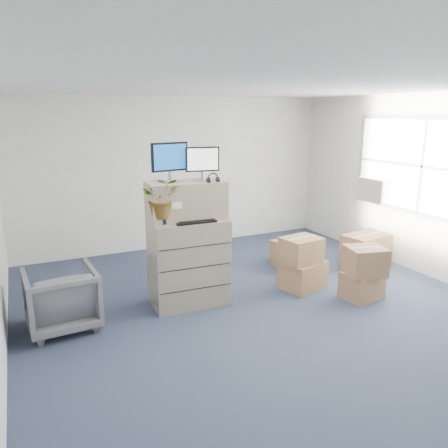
{
  "coord_description": "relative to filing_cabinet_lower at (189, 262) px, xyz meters",
  "views": [
    {
      "loc": [
        -2.7,
        -4.24,
        2.5
      ],
      "look_at": [
        -0.49,
        0.4,
        1.19
      ],
      "focal_mm": 35.0,
      "sensor_mm": 36.0,
      "label": 1
    }
  ],
  "objects": [
    {
      "name": "office_chair",
      "position": [
        -1.62,
        -0.02,
        -0.17
      ],
      "size": [
        0.83,
        0.78,
        0.81
      ],
      "primitive_type": "imported",
      "rotation": [
        0.0,
        0.0,
        3.2
      ],
      "color": "#56565A",
      "rests_on": "ground"
    },
    {
      "name": "phone_dock",
      "position": [
        -0.03,
        0.01,
        0.62
      ],
      "size": [
        0.06,
        0.05,
        0.14
      ],
      "rotation": [
        0.0,
        0.0,
        -0.05
      ],
      "color": "silver",
      "rests_on": "filing_cabinet_lower"
    },
    {
      "name": "keyboard",
      "position": [
        0.03,
        -0.17,
        0.59
      ],
      "size": [
        0.53,
        0.24,
        0.03
      ],
      "primitive_type": "cube",
      "rotation": [
        0.0,
        0.0,
        -0.04
      ],
      "color": "black",
      "rests_on": "filing_cabinet_lower"
    },
    {
      "name": "filing_cabinet_upper",
      "position": [
        0.0,
        0.05,
        0.82
      ],
      "size": [
        1.01,
        0.54,
        0.49
      ],
      "primitive_type": "cube",
      "rotation": [
        0.0,
        0.0,
        -0.05
      ],
      "color": "tan",
      "rests_on": "filing_cabinet_lower"
    },
    {
      "name": "water_bottle",
      "position": [
        0.1,
        0.08,
        0.72
      ],
      "size": [
        0.08,
        0.08,
        0.29
      ],
      "primitive_type": "cylinder",
      "color": "gray",
      "rests_on": "filing_cabinet_lower"
    },
    {
      "name": "mouse",
      "position": [
        0.34,
        -0.13,
        0.6
      ],
      "size": [
        0.11,
        0.08,
        0.04
      ],
      "primitive_type": "ellipsoid",
      "rotation": [
        0.0,
        0.0,
        0.13
      ],
      "color": "silver",
      "rests_on": "filing_cabinet_lower"
    },
    {
      "name": "headphones",
      "position": [
        0.3,
        -0.14,
        1.11
      ],
      "size": [
        0.15,
        0.02,
        0.15
      ],
      "primitive_type": "torus",
      "rotation": [
        1.57,
        0.0,
        -0.05
      ],
      "color": "black",
      "rests_on": "filing_cabinet_upper"
    },
    {
      "name": "external_drive",
      "position": [
        0.38,
        0.13,
        0.61
      ],
      "size": [
        0.24,
        0.19,
        0.07
      ],
      "primitive_type": "cube",
      "rotation": [
        0.0,
        0.0,
        -0.06
      ],
      "color": "black",
      "rests_on": "filing_cabinet_lower"
    },
    {
      "name": "monitor_left",
      "position": [
        -0.19,
        0.09,
        1.35
      ],
      "size": [
        0.5,
        0.24,
        0.5
      ],
      "rotation": [
        0.0,
        0.0,
        0.18
      ],
      "color": "#99999E",
      "rests_on": "filing_cabinet_upper"
    },
    {
      "name": "filing_cabinet_lower",
      "position": [
        0.0,
        0.0,
        0.0
      ],
      "size": [
        1.02,
        0.65,
        1.15
      ],
      "primitive_type": "cube",
      "rotation": [
        0.0,
        0.0,
        -0.05
      ],
      "color": "tan",
      "rests_on": "ground"
    },
    {
      "name": "ac_unit",
      "position": [
        3.64,
        0.48,
        0.62
      ],
      "size": [
        0.24,
        0.6,
        0.4
      ],
      "primitive_type": "cube",
      "color": "silver",
      "rests_on": "wall_right"
    },
    {
      "name": "cardboard_boxes",
      "position": [
        2.32,
        -0.1,
        -0.27
      ],
      "size": [
        2.28,
        2.13,
        0.78
      ],
      "color": "#967148",
      "rests_on": "ground"
    },
    {
      "name": "monitor_right",
      "position": [
        0.22,
        0.01,
        1.32
      ],
      "size": [
        0.44,
        0.2,
        0.43
      ],
      "rotation": [
        0.0,
        0.0,
        -0.14
      ],
      "color": "#99999E",
      "rests_on": "filing_cabinet_upper"
    },
    {
      "name": "ground",
      "position": [
        0.77,
        -0.92,
        -0.58
      ],
      "size": [
        7.0,
        7.0,
        0.0
      ],
      "primitive_type": "plane",
      "color": "#262E45",
      "rests_on": "ground"
    },
    {
      "name": "wall_back",
      "position": [
        0.77,
        2.59,
        0.82
      ],
      "size": [
        6.0,
        0.02,
        2.8
      ],
      "primitive_type": "cube",
      "color": "beige",
      "rests_on": "ground"
    },
    {
      "name": "window",
      "position": [
        3.72,
        -0.42,
        1.12
      ],
      "size": [
        0.07,
        2.72,
        1.52
      ],
      "color": "gray",
      "rests_on": "wall_right"
    },
    {
      "name": "tissue_box",
      "position": [
        0.38,
        0.08,
        0.7
      ],
      "size": [
        0.29,
        0.15,
        0.11
      ],
      "primitive_type": "cube",
      "rotation": [
        0.0,
        0.0,
        0.03
      ],
      "color": "#386ABF",
      "rests_on": "external_drive"
    },
    {
      "name": "potted_plant",
      "position": [
        -0.36,
        -0.09,
        0.85
      ],
      "size": [
        0.59,
        0.62,
        0.48
      ],
      "rotation": [
        0.0,
        0.0,
        -0.05
      ],
      "color": "#8DA484",
      "rests_on": "filing_cabinet_lower"
    }
  ]
}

